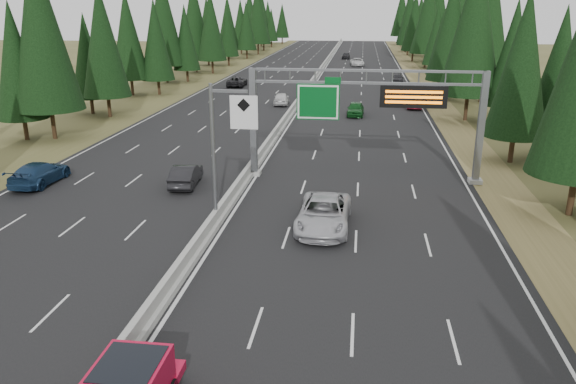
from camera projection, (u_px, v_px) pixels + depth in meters
name	position (u px, v px, depth m)	size (l,w,h in m)	color
road	(308.00, 90.00, 84.05)	(32.00, 260.00, 0.08)	black
shoulder_right	(429.00, 93.00, 81.87)	(3.60, 260.00, 0.06)	olive
shoulder_left	(193.00, 88.00, 86.22)	(3.60, 260.00, 0.06)	#4D4B24
median_barrier	(308.00, 88.00, 83.93)	(0.70, 260.00, 0.85)	gray
sign_gantry	(374.00, 108.00, 38.83)	(16.75, 0.98, 7.80)	slate
hov_sign_pole	(223.00, 145.00, 30.68)	(2.80, 0.50, 8.00)	slate
tree_row_right	(476.00, 28.00, 70.15)	(11.79, 240.59, 18.64)	black
tree_row_left	(130.00, 30.00, 73.03)	(11.84, 241.75, 18.64)	black
silver_minivan	(324.00, 214.00, 31.36)	(2.85, 6.18, 1.72)	#B7B6BB
car_ahead_green	(356.00, 109.00, 64.04)	(1.83, 4.55, 1.55)	#114D1A
car_ahead_dkred	(414.00, 101.00, 68.97)	(1.75, 5.02, 1.65)	maroon
car_ahead_dkgrey	(398.00, 78.00, 92.57)	(1.81, 4.45, 1.29)	#232326
car_ahead_white	(357.00, 62.00, 118.19)	(2.64, 5.73, 1.59)	silver
car_ahead_far	(346.00, 56.00, 134.29)	(1.78, 4.43, 1.51)	black
car_onc_near	(186.00, 175.00, 38.93)	(1.59, 4.55, 1.50)	black
car_onc_blue	(40.00, 173.00, 39.24)	(2.22, 5.45, 1.58)	navy
car_onc_white	(281.00, 99.00, 71.26)	(1.84, 4.56, 1.55)	silver
car_onc_far	(237.00, 81.00, 87.61)	(2.58, 5.59, 1.55)	black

